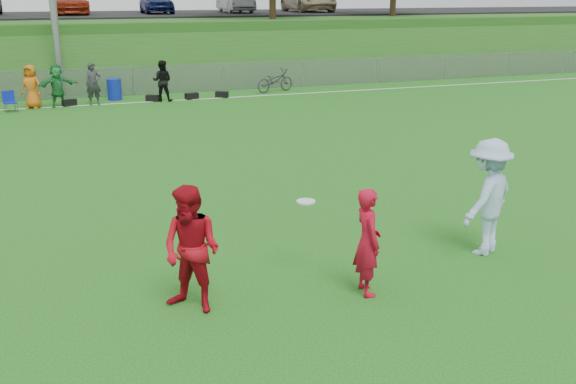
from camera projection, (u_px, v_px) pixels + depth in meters
name	position (u px, v px, depth m)	size (l,w,h in m)	color
ground	(282.00, 274.00, 10.47)	(120.00, 120.00, 0.00)	#125714
sideline_far	(140.00, 102.00, 26.64)	(60.00, 0.10, 0.01)	white
fence	(133.00, 81.00, 28.25)	(58.00, 0.06, 1.30)	gray
berm	(110.00, 43.00, 37.87)	(120.00, 18.00, 3.00)	#235518
parking_lot	(105.00, 14.00, 39.20)	(120.00, 12.00, 0.10)	black
car_row	(85.00, 2.00, 37.70)	(32.04, 5.18, 1.44)	silver
spectator_row	(68.00, 85.00, 25.49)	(8.02, 0.96, 1.69)	#A20B13
gear_bags	(161.00, 98.00, 26.97)	(6.92, 0.49, 0.26)	black
player_red_left	(368.00, 242.00, 9.61)	(0.61, 0.40, 1.67)	#B80C25
player_red_center	(192.00, 250.00, 9.05)	(0.91, 0.71, 1.86)	#AC0B19
player_blue	(488.00, 197.00, 11.05)	(1.33, 0.76, 2.05)	#AAC5EC
frisbee	(306.00, 202.00, 10.14)	(0.30, 0.30, 0.03)	white
recycling_bin	(114.00, 89.00, 27.11)	(0.59, 0.59, 0.89)	#0F22A3
camp_chair	(11.00, 106.00, 24.49)	(0.55, 0.55, 0.79)	#0E21A0
bicycle	(275.00, 81.00, 29.28)	(0.68, 1.95, 1.02)	#2B2B2D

